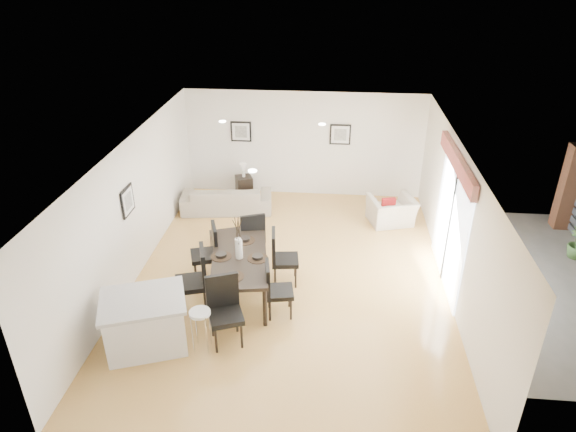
# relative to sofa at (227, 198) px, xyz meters

# --- Properties ---
(ground) EXTENTS (8.00, 8.00, 0.00)m
(ground) POSITION_rel_sofa_xyz_m (1.81, -2.81, -0.32)
(ground) COLOR #D9AB59
(ground) RESTS_ON ground
(wall_back) EXTENTS (6.00, 0.04, 2.70)m
(wall_back) POSITION_rel_sofa_xyz_m (1.81, 1.19, 1.03)
(wall_back) COLOR white
(wall_back) RESTS_ON ground
(wall_front) EXTENTS (6.00, 0.04, 2.70)m
(wall_front) POSITION_rel_sofa_xyz_m (1.81, -6.81, 1.03)
(wall_front) COLOR white
(wall_front) RESTS_ON ground
(wall_left) EXTENTS (0.04, 8.00, 2.70)m
(wall_left) POSITION_rel_sofa_xyz_m (-1.19, -2.81, 1.03)
(wall_left) COLOR white
(wall_left) RESTS_ON ground
(wall_right) EXTENTS (0.04, 8.00, 2.70)m
(wall_right) POSITION_rel_sofa_xyz_m (4.81, -2.81, 1.03)
(wall_right) COLOR white
(wall_right) RESTS_ON ground
(ceiling) EXTENTS (6.00, 8.00, 0.02)m
(ceiling) POSITION_rel_sofa_xyz_m (1.81, -2.81, 2.38)
(ceiling) COLOR white
(ceiling) RESTS_ON wall_back
(sofa) EXTENTS (2.28, 1.13, 0.64)m
(sofa) POSITION_rel_sofa_xyz_m (0.00, 0.00, 0.00)
(sofa) COLOR gray
(sofa) RESTS_ON ground
(armchair) EXTENTS (1.21, 1.13, 0.65)m
(armchair) POSITION_rel_sofa_xyz_m (3.96, -0.31, 0.01)
(armchair) COLOR beige
(armchair) RESTS_ON ground
(dining_table) EXTENTS (1.28, 2.09, 0.81)m
(dining_table) POSITION_rel_sofa_xyz_m (0.95, -3.43, 0.41)
(dining_table) COLOR black
(dining_table) RESTS_ON ground
(dining_chair_wnear) EXTENTS (0.68, 0.68, 1.21)m
(dining_chair_wnear) POSITION_rel_sofa_xyz_m (0.27, -3.88, 0.36)
(dining_chair_wnear) COLOR black
(dining_chair_wnear) RESTS_ON ground
(dining_chair_wfar) EXTENTS (0.64, 0.64, 1.13)m
(dining_chair_wfar) POSITION_rel_sofa_xyz_m (0.26, -2.91, 0.31)
(dining_chair_wfar) COLOR black
(dining_chair_wfar) RESTS_ON ground
(dining_chair_enear) EXTENTS (0.54, 0.54, 1.03)m
(dining_chair_enear) POSITION_rel_sofa_xyz_m (1.64, -3.93, 0.26)
(dining_chair_enear) COLOR black
(dining_chair_enear) RESTS_ON ground
(dining_chair_efar) EXTENTS (0.55, 0.55, 1.11)m
(dining_chair_efar) POSITION_rel_sofa_xyz_m (1.64, -2.95, 0.30)
(dining_chair_efar) COLOR black
(dining_chair_efar) RESTS_ON ground
(dining_chair_head) EXTENTS (0.68, 0.68, 1.18)m
(dining_chair_head) POSITION_rel_sofa_xyz_m (0.91, -4.63, 0.34)
(dining_chair_head) COLOR black
(dining_chair_head) RESTS_ON ground
(dining_chair_foot) EXTENTS (0.64, 0.64, 1.11)m
(dining_chair_foot) POSITION_rel_sofa_xyz_m (0.98, -2.21, 0.30)
(dining_chair_foot) COLOR black
(dining_chair_foot) RESTS_ON ground
(vase) EXTENTS (1.04, 1.60, 0.81)m
(vase) POSITION_rel_sofa_xyz_m (0.95, -3.43, 0.83)
(vase) COLOR white
(vase) RESTS_ON dining_table
(coffee_table) EXTENTS (1.20, 0.95, 0.42)m
(coffee_table) POSITION_rel_sofa_xyz_m (0.59, -1.91, -0.11)
(coffee_table) COLOR black
(coffee_table) RESTS_ON ground
(side_table) EXTENTS (0.52, 0.52, 0.53)m
(side_table) POSITION_rel_sofa_xyz_m (0.28, 0.89, -0.05)
(side_table) COLOR black
(side_table) RESTS_ON ground
(table_lamp) EXTENTS (0.18, 0.18, 0.35)m
(table_lamp) POSITION_rel_sofa_xyz_m (0.28, 0.89, 0.44)
(table_lamp) COLOR white
(table_lamp) RESTS_ON side_table
(cushion) EXTENTS (0.33, 0.17, 0.31)m
(cushion) POSITION_rel_sofa_xyz_m (3.87, -0.41, 0.21)
(cushion) COLOR maroon
(cushion) RESTS_ON armchair
(kitchen_island) EXTENTS (1.57, 1.39, 0.91)m
(kitchen_island) POSITION_rel_sofa_xyz_m (-0.32, -4.92, 0.14)
(kitchen_island) COLOR silver
(kitchen_island) RESTS_ON ground
(bar_stool) EXTENTS (0.34, 0.34, 0.74)m
(bar_stool) POSITION_rel_sofa_xyz_m (0.59, -4.92, 0.32)
(bar_stool) COLOR white
(bar_stool) RESTS_ON ground
(framed_print_back_left) EXTENTS (0.52, 0.04, 0.52)m
(framed_print_back_left) POSITION_rel_sofa_xyz_m (0.21, 1.16, 1.33)
(framed_print_back_left) COLOR black
(framed_print_back_left) RESTS_ON wall_back
(framed_print_back_right) EXTENTS (0.52, 0.04, 0.52)m
(framed_print_back_right) POSITION_rel_sofa_xyz_m (2.71, 1.16, 1.33)
(framed_print_back_right) COLOR black
(framed_print_back_right) RESTS_ON wall_back
(framed_print_left_wall) EXTENTS (0.04, 0.52, 0.52)m
(framed_print_left_wall) POSITION_rel_sofa_xyz_m (-1.16, -3.01, 1.33)
(framed_print_left_wall) COLOR black
(framed_print_left_wall) RESTS_ON wall_left
(sliding_door) EXTENTS (0.12, 2.70, 2.57)m
(sliding_door) POSITION_rel_sofa_xyz_m (4.76, -2.51, 1.35)
(sliding_door) COLOR white
(sliding_door) RESTS_ON wall_right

